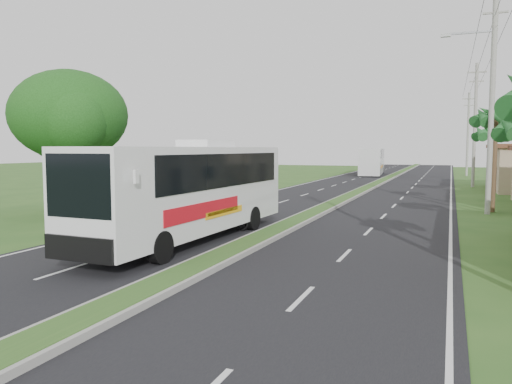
% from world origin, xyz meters
% --- Properties ---
extents(ground, '(180.00, 180.00, 0.00)m').
position_xyz_m(ground, '(0.00, 0.00, 0.00)').
color(ground, '#2E551F').
rests_on(ground, ground).
extents(road_asphalt, '(14.00, 160.00, 0.02)m').
position_xyz_m(road_asphalt, '(0.00, 20.00, 0.01)').
color(road_asphalt, black).
rests_on(road_asphalt, ground).
extents(median_strip, '(1.20, 160.00, 0.18)m').
position_xyz_m(median_strip, '(0.00, 20.00, 0.10)').
color(median_strip, gray).
rests_on(median_strip, ground).
extents(lane_edge_left, '(0.12, 160.00, 0.01)m').
position_xyz_m(lane_edge_left, '(-6.70, 20.00, 0.00)').
color(lane_edge_left, silver).
rests_on(lane_edge_left, ground).
extents(lane_edge_right, '(0.12, 160.00, 0.01)m').
position_xyz_m(lane_edge_right, '(6.70, 20.00, 0.00)').
color(lane_edge_right, silver).
rests_on(lane_edge_right, ground).
extents(palm_verge_c, '(2.40, 2.40, 5.85)m').
position_xyz_m(palm_verge_c, '(8.80, 19.00, 5.12)').
color(palm_verge_c, '#473321').
rests_on(palm_verge_c, ground).
extents(palm_verge_d, '(2.40, 2.40, 5.25)m').
position_xyz_m(palm_verge_d, '(9.30, 28.00, 4.55)').
color(palm_verge_d, '#473321').
rests_on(palm_verge_d, ground).
extents(shade_tree, '(6.30, 6.00, 7.54)m').
position_xyz_m(shade_tree, '(-12.11, 10.02, 5.03)').
color(shade_tree, '#473321').
rests_on(shade_tree, ground).
extents(utility_pole_b, '(3.20, 0.28, 12.00)m').
position_xyz_m(utility_pole_b, '(8.47, 18.00, 6.26)').
color(utility_pole_b, gray).
rests_on(utility_pole_b, ground).
extents(utility_pole_c, '(1.60, 0.28, 11.00)m').
position_xyz_m(utility_pole_c, '(8.50, 38.00, 5.67)').
color(utility_pole_c, gray).
rests_on(utility_pole_c, ground).
extents(utility_pole_d, '(1.60, 0.28, 10.50)m').
position_xyz_m(utility_pole_d, '(8.50, 58.00, 5.42)').
color(utility_pole_d, gray).
rests_on(utility_pole_d, ground).
extents(coach_bus_main, '(2.87, 11.83, 3.80)m').
position_xyz_m(coach_bus_main, '(-2.39, 5.63, 2.09)').
color(coach_bus_main, white).
rests_on(coach_bus_main, ground).
extents(coach_bus_far, '(3.55, 12.06, 3.46)m').
position_xyz_m(coach_bus_far, '(-3.01, 55.56, 1.96)').
color(coach_bus_far, silver).
rests_on(coach_bus_far, ground).
extents(motorcyclist, '(1.80, 0.89, 2.32)m').
position_xyz_m(motorcyclist, '(-2.00, 8.33, 0.85)').
color(motorcyclist, black).
rests_on(motorcyclist, ground).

